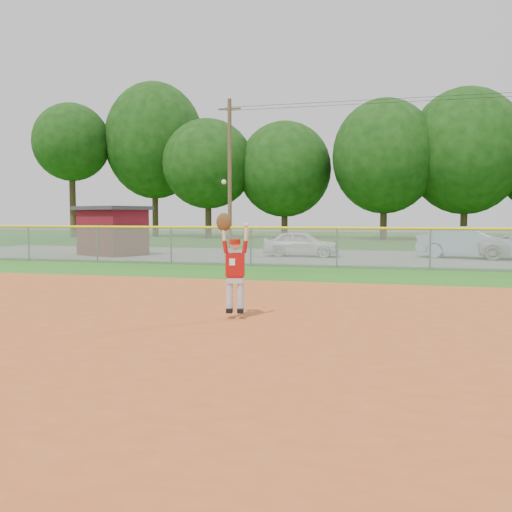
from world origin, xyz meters
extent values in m
plane|color=#225F15|center=(0.00, 0.00, 0.00)|extent=(120.00, 120.00, 0.00)
cube|color=#AA4A1E|center=(0.00, -3.00, 0.02)|extent=(24.00, 16.00, 0.04)
cube|color=slate|center=(0.00, 16.00, 0.01)|extent=(44.00, 10.00, 0.03)
imported|color=white|center=(-2.33, 15.39, 0.64)|extent=(3.63, 1.53, 1.23)
imported|color=#8EB8D3|center=(5.16, 16.20, 0.75)|extent=(4.57, 2.44, 1.43)
cube|color=#550C14|center=(-11.44, 13.88, 1.12)|extent=(3.49, 3.11, 2.25)
cube|color=#333338|center=(-11.44, 13.88, 2.34)|extent=(3.96, 3.58, 0.18)
cube|color=gray|center=(0.00, 10.00, 0.75)|extent=(40.00, 0.03, 1.50)
cylinder|color=yellow|center=(0.00, 10.00, 1.50)|extent=(40.00, 0.10, 0.10)
cylinder|color=gray|center=(-13.33, 10.00, 0.75)|extent=(0.06, 0.06, 1.50)
cylinder|color=gray|center=(-10.00, 10.00, 0.75)|extent=(0.06, 0.06, 1.50)
cylinder|color=gray|center=(-6.67, 10.00, 0.75)|extent=(0.06, 0.06, 1.50)
cylinder|color=gray|center=(-3.33, 10.00, 0.75)|extent=(0.06, 0.06, 1.50)
cylinder|color=gray|center=(0.00, 10.00, 0.75)|extent=(0.06, 0.06, 1.50)
cylinder|color=gray|center=(3.33, 10.00, 0.75)|extent=(0.06, 0.06, 1.50)
cylinder|color=#4C3823|center=(-8.00, 22.00, 4.50)|extent=(0.24, 0.24, 9.00)
cube|color=#4C3823|center=(-8.00, 22.00, 8.40)|extent=(1.40, 0.10, 0.10)
cylinder|color=black|center=(1.00, 22.00, 8.30)|extent=(18.50, 0.02, 0.02)
cylinder|color=black|center=(1.00, 22.00, 8.50)|extent=(18.50, 0.02, 0.02)
cylinder|color=#422D1C|center=(-27.25, 35.02, 2.93)|extent=(0.56, 0.56, 5.87)
ellipsoid|color=#193F0F|center=(-27.25, 35.02, 8.67)|extent=(6.95, 6.95, 7.05)
cylinder|color=#422D1C|center=(-20.61, 38.40, 3.05)|extent=(0.56, 0.56, 6.10)
ellipsoid|color=#193F0F|center=(-20.61, 38.40, 9.01)|extent=(9.19, 9.19, 10.85)
cylinder|color=#422D1C|center=(-14.62, 36.53, 2.22)|extent=(0.56, 0.56, 4.43)
ellipsoid|color=#193F0F|center=(-14.62, 36.53, 6.55)|extent=(8.01, 8.01, 7.88)
cylinder|color=#422D1C|center=(-8.07, 38.17, 2.05)|extent=(0.56, 0.56, 4.11)
ellipsoid|color=#193F0F|center=(-8.07, 38.17, 6.07)|extent=(8.19, 8.19, 8.39)
cylinder|color=#422D1C|center=(0.53, 37.14, 2.32)|extent=(0.56, 0.56, 4.64)
ellipsoid|color=#193F0F|center=(0.53, 37.14, 6.86)|extent=(8.57, 8.57, 9.43)
cylinder|color=#422D1C|center=(6.92, 38.34, 2.44)|extent=(0.56, 0.56, 4.89)
ellipsoid|color=#193F0F|center=(6.92, 38.34, 7.22)|extent=(9.41, 9.41, 10.28)
cylinder|color=silver|center=(-0.63, -1.17, 0.43)|extent=(0.15, 0.15, 0.57)
cylinder|color=silver|center=(-0.43, -1.12, 0.43)|extent=(0.15, 0.15, 0.57)
cube|color=black|center=(-0.63, -1.20, 0.19)|extent=(0.16, 0.25, 0.08)
cube|color=black|center=(-0.42, -1.16, 0.19)|extent=(0.16, 0.25, 0.08)
cube|color=silver|center=(-0.53, -1.15, 0.75)|extent=(0.32, 0.22, 0.11)
cube|color=maroon|center=(-0.53, -1.15, 0.82)|extent=(0.34, 0.23, 0.05)
cube|color=#9E0D0B|center=(-0.53, -1.15, 1.04)|extent=(0.37, 0.25, 0.44)
cube|color=white|center=(-0.56, -1.25, 1.10)|extent=(0.10, 0.03, 0.13)
sphere|color=beige|center=(-0.53, -1.15, 1.41)|extent=(0.23, 0.23, 0.20)
cylinder|color=maroon|center=(-0.53, -1.15, 1.47)|extent=(0.24, 0.24, 0.09)
cube|color=maroon|center=(-0.51, -1.25, 1.43)|extent=(0.17, 0.14, 0.02)
cylinder|color=#9E0D0B|center=(-0.71, -1.18, 1.37)|extent=(0.13, 0.10, 0.24)
cylinder|color=beige|center=(-0.73, -1.19, 1.61)|extent=(0.10, 0.08, 0.26)
ellipsoid|color=#4C2D14|center=(-0.73, -1.19, 1.83)|extent=(0.32, 0.19, 0.34)
sphere|color=white|center=(-0.73, -1.19, 2.57)|extent=(0.10, 0.10, 0.09)
cylinder|color=#9E0D0B|center=(-0.35, -1.11, 1.37)|extent=(0.13, 0.10, 0.24)
cylinder|color=beige|center=(-0.33, -1.10, 1.61)|extent=(0.10, 0.08, 0.26)
sphere|color=beige|center=(-0.33, -1.10, 1.77)|extent=(0.11, 0.11, 0.09)
camera|label=1|loc=(2.58, -11.25, 1.94)|focal=40.00mm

